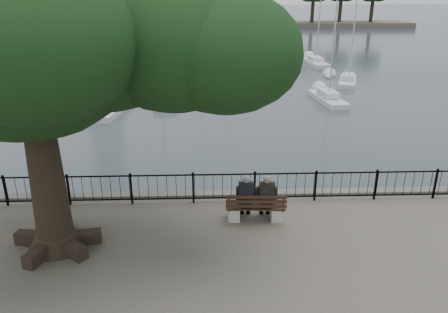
{
  "coord_description": "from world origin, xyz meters",
  "views": [
    {
      "loc": [
        -0.48,
        -10.34,
        6.6
      ],
      "look_at": [
        0.0,
        2.5,
        1.6
      ],
      "focal_mm": 35.0,
      "sensor_mm": 36.0,
      "label": 1
    }
  ],
  "objects_px": {
    "person_left": "(246,198)",
    "bench": "(255,211)",
    "lion_monument": "(226,31)",
    "person_right": "(266,198)",
    "tree": "(61,34)"
  },
  "relations": [
    {
      "from": "person_right",
      "to": "tree",
      "type": "height_order",
      "value": "tree"
    },
    {
      "from": "lion_monument",
      "to": "person_right",
      "type": "bearing_deg",
      "value": -90.92
    },
    {
      "from": "person_left",
      "to": "lion_monument",
      "type": "height_order",
      "value": "lion_monument"
    },
    {
      "from": "bench",
      "to": "tree",
      "type": "height_order",
      "value": "tree"
    },
    {
      "from": "bench",
      "to": "person_left",
      "type": "xyz_separation_m",
      "value": [
        -0.29,
        0.12,
        0.36
      ]
    },
    {
      "from": "person_left",
      "to": "tree",
      "type": "distance_m",
      "value": 6.73
    },
    {
      "from": "bench",
      "to": "person_right",
      "type": "height_order",
      "value": "person_right"
    },
    {
      "from": "bench",
      "to": "lion_monument",
      "type": "distance_m",
      "value": 48.71
    },
    {
      "from": "bench",
      "to": "person_right",
      "type": "relative_size",
      "value": 1.21
    },
    {
      "from": "bench",
      "to": "tree",
      "type": "distance_m",
      "value": 7.17
    },
    {
      "from": "person_left",
      "to": "person_right",
      "type": "relative_size",
      "value": 1.0
    },
    {
      "from": "bench",
      "to": "person_right",
      "type": "bearing_deg",
      "value": 15.35
    },
    {
      "from": "person_left",
      "to": "bench",
      "type": "bearing_deg",
      "value": -22.1
    },
    {
      "from": "bench",
      "to": "person_left",
      "type": "height_order",
      "value": "person_left"
    },
    {
      "from": "tree",
      "to": "lion_monument",
      "type": "xyz_separation_m",
      "value": [
        5.84,
        49.78,
        -4.47
      ]
    }
  ]
}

